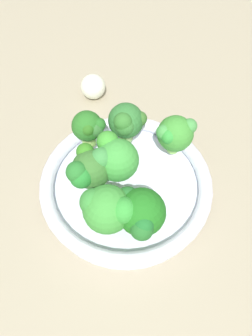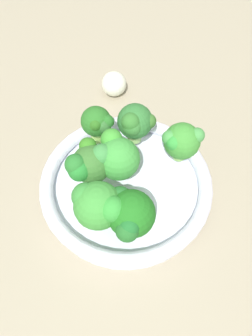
{
  "view_description": "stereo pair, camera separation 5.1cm",
  "coord_description": "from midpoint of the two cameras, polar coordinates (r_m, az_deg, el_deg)",
  "views": [
    {
      "loc": [
        7.06,
        -26.8,
        49.58
      ],
      "look_at": [
        2.15,
        1.49,
        6.92
      ],
      "focal_mm": 37.49,
      "sensor_mm": 36.0,
      "label": 1
    },
    {
      "loc": [
        12.02,
        -25.47,
        49.58
      ],
      "look_at": [
        2.15,
        1.49,
        6.92
      ],
      "focal_mm": 37.49,
      "sensor_mm": 36.0,
      "label": 2
    }
  ],
  "objects": [
    {
      "name": "broccoli_floret_0",
      "position": [
        0.55,
        -2.01,
        7.15
      ],
      "size": [
        5.44,
        4.83,
        6.66
      ],
      "color": "#94C458",
      "rests_on": "bowl"
    },
    {
      "name": "ground_plane",
      "position": [
        0.58,
        0.03,
        -5.25
      ],
      "size": [
        130.0,
        130.0,
        2.5
      ],
      "primitive_type": "cube",
      "color": "gray"
    },
    {
      "name": "broccoli_floret_4",
      "position": [
        0.47,
        -1.46,
        -6.3
      ],
      "size": [
        7.81,
        6.68,
        7.38
      ],
      "color": "#84BD58",
      "rests_on": "bowl"
    },
    {
      "name": "broccoli_floret_1",
      "position": [
        0.51,
        -3.31,
        0.42
      ],
      "size": [
        6.01,
        6.89,
        6.78
      ],
      "color": "#81C44F",
      "rests_on": "bowl"
    },
    {
      "name": "garlic_bulb",
      "position": [
        0.7,
        0.19,
        13.39
      ],
      "size": [
        4.79,
        4.79,
        4.79
      ],
      "primitive_type": "sphere",
      "color": "silver",
      "rests_on": "ground_plane"
    },
    {
      "name": "broccoli_floret_6",
      "position": [
        0.54,
        11.71,
        4.13
      ],
      "size": [
        6.06,
        5.66,
        6.87
      ],
      "color": "#94CF60",
      "rests_on": "bowl"
    },
    {
      "name": "broccoli_floret_3",
      "position": [
        0.47,
        3.78,
        -7.77
      ],
      "size": [
        7.1,
        7.46,
        7.09
      ],
      "color": "#87BE5C",
      "rests_on": "bowl"
    },
    {
      "name": "broccoli_floret_2",
      "position": [
        0.55,
        4.15,
        7.21
      ],
      "size": [
        6.11,
        6.04,
        7.3
      ],
      "color": "#93C066",
      "rests_on": "bowl"
    },
    {
      "name": "bowl",
      "position": [
        0.56,
        2.64,
        -3.03
      ],
      "size": [
        27.0,
        27.0,
        3.92
      ],
      "color": "silver",
      "rests_on": "ground_plane"
    },
    {
      "name": "broccoli_floret_5",
      "position": [
        0.51,
        1.23,
        1.6
      ],
      "size": [
        6.88,
        6.73,
        7.13
      ],
      "color": "#7FBB51",
      "rests_on": "bowl"
    }
  ]
}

